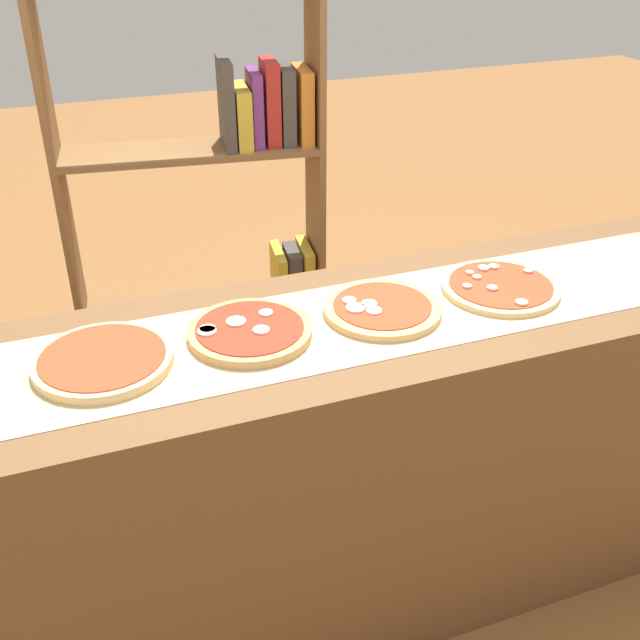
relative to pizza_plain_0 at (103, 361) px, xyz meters
name	(u,v)px	position (x,y,z in m)	size (l,w,h in m)	color
ground_plane	(320,588)	(0.49, -0.01, -0.90)	(12.00, 12.00, 0.00)	brown
counter	(320,472)	(0.49, -0.01, -0.46)	(2.58, 0.57, 0.89)	brown
parchment_paper	(320,327)	(0.49, -0.01, -0.01)	(2.43, 0.37, 0.00)	tan
pizza_plain_0	(103,361)	(0.00, 0.00, 0.00)	(0.30, 0.30, 0.02)	#E5C17F
pizza_mozzarella_1	(250,331)	(0.33, 0.01, 0.00)	(0.29, 0.29, 0.03)	tan
pizza_mozzarella_2	(382,309)	(0.66, 0.00, 0.00)	(0.29, 0.29, 0.03)	#DBB26B
pizza_mushroom_3	(500,287)	(0.99, 0.00, 0.00)	(0.30, 0.30, 0.02)	#E5C17F
bookshelf	(229,243)	(0.48, 0.81, -0.15)	(0.83, 0.33, 1.62)	brown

